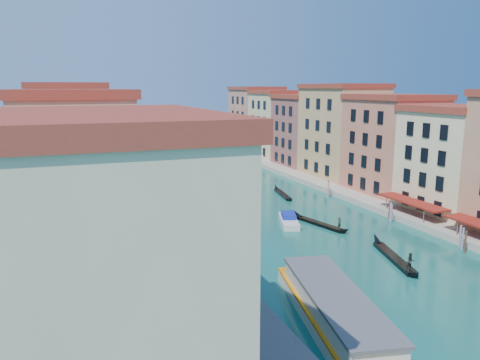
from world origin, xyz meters
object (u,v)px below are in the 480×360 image
at_px(vaporetto_stop, 244,352).
at_px(vaporetto_far, 168,193).
at_px(gondola_fore, 320,223).
at_px(gondola_right, 395,257).
at_px(vaporetto_near, 335,312).

bearing_deg(vaporetto_stop, vaporetto_far, 83.41).
relative_size(gondola_fore, gondola_right, 0.89).
height_order(vaporetto_stop, vaporetto_near, vaporetto_stop).
distance_m(vaporetto_far, gondola_right, 44.59).
relative_size(vaporetto_near, vaporetto_far, 1.23).
bearing_deg(gondola_fore, vaporetto_near, -132.34).
bearing_deg(gondola_fore, vaporetto_stop, -142.94).
bearing_deg(vaporetto_stop, vaporetto_near, 17.05).
distance_m(vaporetto_stop, gondola_fore, 38.10).
relative_size(vaporetto_stop, vaporetto_far, 0.92).
height_order(vaporetto_stop, gondola_right, vaporetto_stop).
distance_m(gondola_fore, gondola_right, 15.81).
xyz_separation_m(vaporetto_stop, vaporetto_near, (9.49, 2.91, -0.01)).
bearing_deg(vaporetto_near, gondola_right, 47.93).
distance_m(vaporetto_stop, gondola_right, 28.36).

